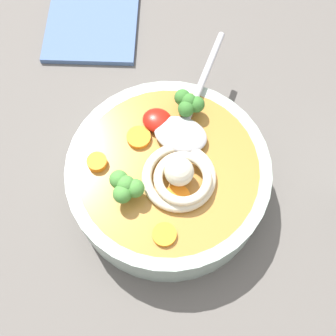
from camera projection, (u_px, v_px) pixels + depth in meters
The scene contains 12 objects.
table_slab at pixel (184, 199), 54.60cm from camera, with size 132.57×132.57×3.94cm, color #5B5651.
soup_bowl at pixel (168, 179), 50.11cm from camera, with size 22.58×22.58×6.18cm.
noodle_pile at pixel (180, 176), 45.80cm from camera, with size 8.74×8.57×3.51cm.
soup_spoon at pixel (185, 124), 48.70cm from camera, with size 6.15×17.31×1.60cm.
chili_sauce_dollop at pixel (157, 120), 48.96cm from camera, with size 3.35×3.02×1.51cm, color #B2190F.
broccoli_floret_rear at pixel (188, 103), 48.67cm from camera, with size 3.61×3.11×2.86cm.
broccoli_floret_far at pixel (126, 187), 44.43cm from camera, with size 3.86×3.32×3.05cm.
carrot_slice_extra_a at pixel (97, 162), 47.24cm from camera, with size 2.18×2.18×0.78cm, color orange.
carrot_slice_left at pixel (166, 235), 44.06cm from camera, with size 2.48×2.48×0.52cm, color orange.
carrot_slice_front at pixel (139, 137), 48.59cm from camera, with size 2.70×2.70×0.59cm, color orange.
carrot_slice_extra_b at pixel (179, 199), 45.52cm from camera, with size 2.83×2.83×0.77cm, color orange.
folded_napkin at pixel (92, 25), 63.00cm from camera, with size 12.91×13.56×0.80cm, color #4C6693.
Camera 1 is at (4.14, -18.53, 53.34)cm, focal length 46.76 mm.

